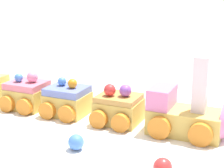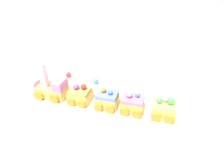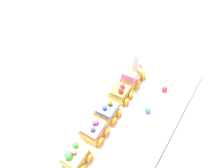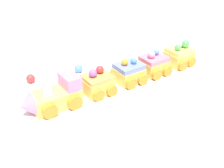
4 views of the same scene
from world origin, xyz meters
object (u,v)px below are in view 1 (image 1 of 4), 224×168
object	(u,v)px
cake_train_locomotive	(192,116)
gumball_red	(163,167)
cake_car_blueberry	(68,101)
cake_car_strawberry	(27,95)
gumball_blue	(76,142)
cake_car_caramel	(118,109)

from	to	relation	value
cake_train_locomotive	gumball_red	xyz separation A→B (m)	(0.01, -0.13, -0.02)
cake_train_locomotive	cake_car_blueberry	distance (m)	0.20
cake_car_strawberry	gumball_blue	bearing A→B (deg)	-35.02
cake_train_locomotive	gumball_blue	xyz separation A→B (m)	(-0.11, -0.12, -0.02)
cake_car_caramel	gumball_red	distance (m)	0.17
cake_train_locomotive	cake_car_caramel	world-z (taller)	cake_train_locomotive
cake_car_caramel	gumball_red	xyz separation A→B (m)	(0.12, -0.12, -0.01)
gumball_blue	gumball_red	bearing A→B (deg)	-2.99
cake_train_locomotive	gumball_red	world-z (taller)	cake_train_locomotive
cake_car_strawberry	gumball_red	size ratio (longest dim) A/B	3.72
cake_train_locomotive	gumball_blue	bearing A→B (deg)	-138.48
gumball_red	cake_car_blueberry	bearing A→B (deg)	152.90
cake_car_blueberry	cake_train_locomotive	bearing A→B (deg)	-0.00
cake_train_locomotive	gumball_red	bearing A→B (deg)	-91.26
cake_car_blueberry	gumball_blue	size ratio (longest dim) A/B	3.83
gumball_red	cake_car_caramel	bearing A→B (deg)	136.24
cake_car_caramel	cake_car_strawberry	size ratio (longest dim) A/B	1.00
cake_car_strawberry	gumball_blue	size ratio (longest dim) A/B	3.83
cake_car_blueberry	gumball_red	world-z (taller)	cake_car_blueberry
cake_car_caramel	cake_car_blueberry	size ratio (longest dim) A/B	1.00
cake_car_blueberry	cake_car_caramel	bearing A→B (deg)	-0.09
cake_car_blueberry	cake_car_strawberry	bearing A→B (deg)	-179.96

